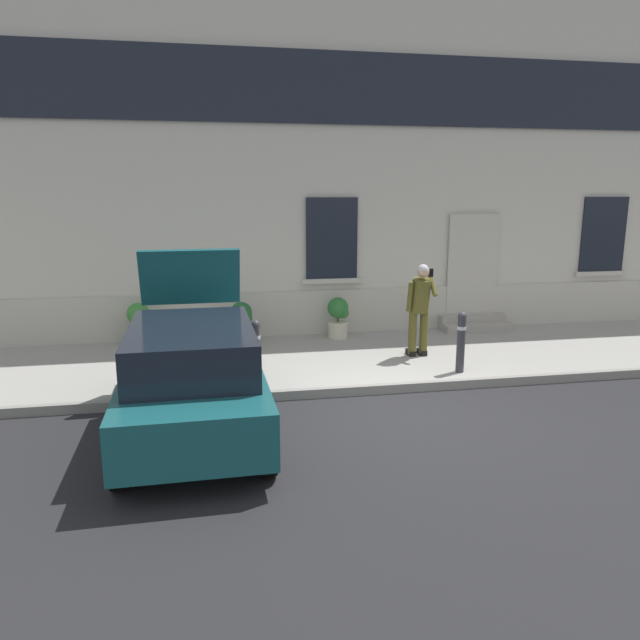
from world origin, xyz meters
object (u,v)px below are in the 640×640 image
object	(u,v)px
bollard_near_person	(461,340)
person_on_phone	(420,304)
bollard_far_left	(256,350)
planter_olive	(139,323)
hatchback_car_teal	(193,376)
planter_charcoal	(242,322)
planter_cream	(338,316)

from	to	relation	value
bollard_near_person	person_on_phone	bearing A→B (deg)	108.47
bollard_far_left	planter_olive	xyz separation A→B (m)	(-2.09, 2.89, -0.11)
hatchback_car_teal	planter_charcoal	world-z (taller)	hatchback_car_teal
bollard_far_left	planter_cream	size ratio (longest dim) A/B	1.22
hatchback_car_teal	bollard_near_person	size ratio (longest dim) A/B	3.92
planter_charcoal	bollard_far_left	bearing A→B (deg)	-88.43
bollard_near_person	planter_cream	size ratio (longest dim) A/B	1.22
planter_olive	planter_charcoal	world-z (taller)	same
person_on_phone	planter_charcoal	xyz separation A→B (m)	(-3.18, 1.57, -0.54)
person_on_phone	planter_olive	world-z (taller)	person_on_phone
hatchback_car_teal	planter_cream	xyz separation A→B (m)	(2.89, 4.26, -0.19)
bollard_near_person	planter_charcoal	world-z (taller)	bollard_near_person
bollard_far_left	planter_cream	world-z (taller)	bollard_far_left
planter_charcoal	person_on_phone	bearing A→B (deg)	-26.23
person_on_phone	planter_cream	distance (m)	2.13
hatchback_car_teal	bollard_near_person	bearing A→B (deg)	18.65
bollard_near_person	planter_olive	xyz separation A→B (m)	(-5.55, 2.89, -0.11)
person_on_phone	planter_olive	xyz separation A→B (m)	(-5.20, 1.83, -0.54)
bollard_far_left	planter_charcoal	distance (m)	2.63
planter_olive	bollard_near_person	bearing A→B (deg)	-27.53
bollard_near_person	planter_cream	bearing A→B (deg)	118.62
planter_olive	planter_cream	bearing A→B (deg)	-1.72
bollard_near_person	person_on_phone	size ratio (longest dim) A/B	0.60
bollard_near_person	planter_charcoal	size ratio (longest dim) A/B	1.22
hatchback_car_teal	bollard_far_left	size ratio (longest dim) A/B	3.92
bollard_near_person	bollard_far_left	bearing A→B (deg)	180.00
planter_olive	planter_cream	xyz separation A→B (m)	(4.04, -0.12, 0.00)
planter_olive	planter_charcoal	bearing A→B (deg)	-7.43
hatchback_car_teal	planter_olive	world-z (taller)	hatchback_car_teal
bollard_near_person	bollard_far_left	world-z (taller)	same
person_on_phone	bollard_near_person	bearing A→B (deg)	-60.90
planter_olive	person_on_phone	bearing A→B (deg)	-19.38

